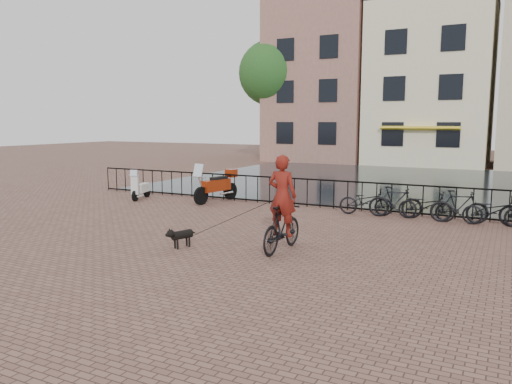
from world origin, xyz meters
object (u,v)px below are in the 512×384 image
at_px(motorcycle, 216,182).
at_px(scooter, 141,184).
at_px(dog, 182,237).
at_px(cyclist, 282,209).

xyz_separation_m(motorcycle, scooter, (-3.01, -0.77, -0.15)).
distance_m(dog, motorcycle, 6.98).
relative_size(motorcycle, scooter, 1.60).
bearing_deg(dog, motorcycle, 135.39).
height_order(motorcycle, scooter, motorcycle).
xyz_separation_m(cyclist, motorcycle, (-5.23, 5.50, -0.24)).
relative_size(dog, motorcycle, 0.36).
bearing_deg(motorcycle, cyclist, -35.66).
bearing_deg(cyclist, motorcycle, -44.16).
xyz_separation_m(dog, scooter, (-5.93, 5.55, 0.37)).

